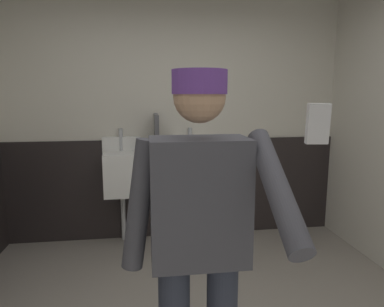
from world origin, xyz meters
TOP-DOWN VIEW (x-y plane):
  - wall_back at (0.00, 1.99)m, footprint 4.28×0.12m
  - wainscot_band_back at (0.00, 1.92)m, footprint 3.68×0.03m
  - urinal_left at (-0.58, 1.77)m, footprint 0.40×0.34m
  - urinal_middle at (0.17, 1.77)m, footprint 0.40×0.34m
  - privacy_divider_panel at (-0.21, 1.70)m, footprint 0.04×0.40m
  - person at (-0.11, -0.46)m, footprint 0.63×0.60m
  - cell_phone at (0.14, -0.96)m, footprint 0.06×0.03m

SIDE VIEW (x-z plane):
  - wainscot_band_back at x=0.00m, z-range 0.00..1.11m
  - urinal_left at x=-0.58m, z-range 0.16..1.40m
  - urinal_middle at x=0.17m, z-range 0.16..1.40m
  - privacy_divider_panel at x=-0.21m, z-range 0.50..1.40m
  - person at x=-0.11m, z-range 0.15..1.84m
  - wall_back at x=0.00m, z-range 0.00..2.75m
  - cell_phone at x=0.14m, z-range 1.46..1.57m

